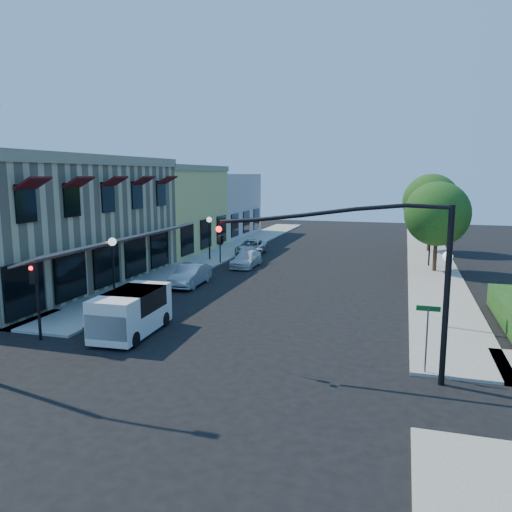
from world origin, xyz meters
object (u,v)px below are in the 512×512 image
(parked_car_a, at_px, (133,304))
(lamppost_right_near, at_px, (447,270))
(street_tree_b, at_px, (431,202))
(signal_mast_arm, at_px, (380,261))
(parked_car_d, at_px, (251,247))
(street_name_sign, at_px, (427,328))
(lamppost_left_near, at_px, (113,253))
(street_tree_a, at_px, (437,214))
(parked_car_b, at_px, (190,275))
(secondary_signal, at_px, (35,287))
(lamppost_left_far, at_px, (209,227))
(lamppost_right_far, at_px, (430,231))
(white_van, at_px, (131,310))
(parked_car_c, at_px, (246,259))

(parked_car_a, bearing_deg, lamppost_right_near, 11.12)
(street_tree_b, xyz_separation_m, lamppost_right_near, (-0.30, -24.00, -1.81))
(signal_mast_arm, relative_size, parked_car_d, 1.73)
(street_name_sign, relative_size, lamppost_left_near, 0.70)
(street_tree_a, height_order, street_name_sign, street_tree_a)
(street_name_sign, distance_m, parked_car_b, 17.47)
(street_tree_b, bearing_deg, secondary_signal, -118.77)
(lamppost_left_far, xyz_separation_m, lamppost_right_near, (17.00, -14.00, 0.00))
(street_tree_a, distance_m, lamppost_right_far, 2.49)
(secondary_signal, xyz_separation_m, lamppost_right_near, (16.50, 6.59, 0.42))
(white_van, relative_size, parked_car_d, 0.96)
(lamppost_left_near, xyz_separation_m, lamppost_right_near, (17.00, 0.00, 0.00))
(signal_mast_arm, bearing_deg, parked_car_b, 136.34)
(signal_mast_arm, xyz_separation_m, lamppost_right_far, (2.64, 22.50, -1.35))
(lamppost_left_far, bearing_deg, lamppost_right_near, -39.47)
(parked_car_b, bearing_deg, street_tree_b, 49.92)
(lamppost_right_far, height_order, parked_car_a, lamppost_right_far)
(street_tree_b, xyz_separation_m, white_van, (-13.45, -28.77, -3.42))
(secondary_signal, relative_size, parked_car_c, 0.81)
(white_van, height_order, parked_car_c, white_van)
(lamppost_right_far, distance_m, parked_car_a, 23.34)
(parked_car_a, bearing_deg, white_van, -57.40)
(street_tree_b, height_order, white_van, street_tree_b)
(parked_car_d, bearing_deg, street_tree_a, -19.08)
(secondary_signal, height_order, street_name_sign, secondary_signal)
(lamppost_left_far, bearing_deg, lamppost_left_near, -90.00)
(parked_car_a, relative_size, parked_car_c, 0.84)
(lamppost_left_near, relative_size, parked_car_c, 0.87)
(secondary_signal, relative_size, lamppost_right_far, 0.93)
(street_name_sign, distance_m, lamppost_right_near, 5.98)
(white_van, bearing_deg, lamppost_right_far, 57.67)
(secondary_signal, xyz_separation_m, lamppost_right_far, (16.50, 22.59, 0.42))
(parked_car_c, bearing_deg, lamppost_right_far, 15.66)
(street_tree_a, distance_m, parked_car_b, 17.84)
(secondary_signal, relative_size, lamppost_left_far, 0.93)
(lamppost_right_far, bearing_deg, street_tree_b, 87.85)
(parked_car_d, bearing_deg, lamppost_right_near, -54.91)
(lamppost_right_near, relative_size, white_van, 0.80)
(street_tree_b, height_order, lamppost_right_near, street_tree_b)
(street_tree_a, bearing_deg, street_tree_b, 90.00)
(lamppost_left_far, relative_size, lamppost_right_near, 1.00)
(lamppost_right_near, distance_m, parked_car_c, 18.21)
(street_tree_a, xyz_separation_m, lamppost_left_near, (-17.30, -14.00, -1.46))
(signal_mast_arm, xyz_separation_m, parked_car_a, (-12.06, 4.50, -3.50))
(white_van, bearing_deg, street_tree_a, 54.38)
(street_tree_b, distance_m, parked_car_d, 16.62)
(signal_mast_arm, height_order, lamppost_left_near, signal_mast_arm)
(street_name_sign, bearing_deg, parked_car_d, 119.93)
(street_tree_a, bearing_deg, street_name_sign, -93.76)
(street_name_sign, height_order, lamppost_left_far, lamppost_left_far)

